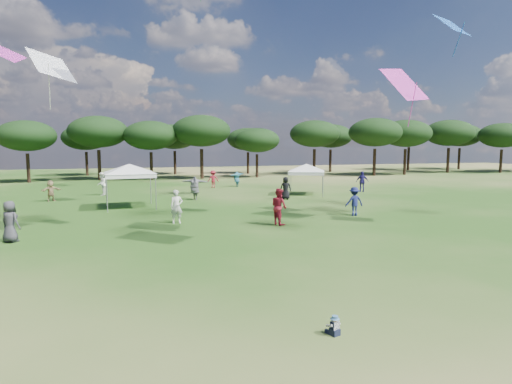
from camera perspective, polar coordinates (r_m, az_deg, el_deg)
The scene contains 6 objects.
ground at distance 8.98m, azimuth 16.30°, elevation -21.93°, with size 140.00×140.00×0.00m, color #284D17.
tree_line at distance 54.48m, azimuth -8.71°, elevation 7.69°, with size 108.78×17.63×7.77m.
tent_left at distance 29.14m, azimuth -16.52°, elevation 3.38°, with size 6.30×6.30×3.20m.
tent_right at distance 35.48m, azimuth 6.75°, elevation 3.55°, with size 5.32×5.32×2.85m.
toddler at distance 10.10m, azimuth 10.38°, elevation -17.20°, with size 0.33×0.36×0.45m.
festival_crowd at distance 31.22m, azimuth -8.36°, elevation 0.24°, with size 30.15×21.67×1.91m.
Camera 1 is at (-4.30, -6.65, 4.24)m, focal length 30.00 mm.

